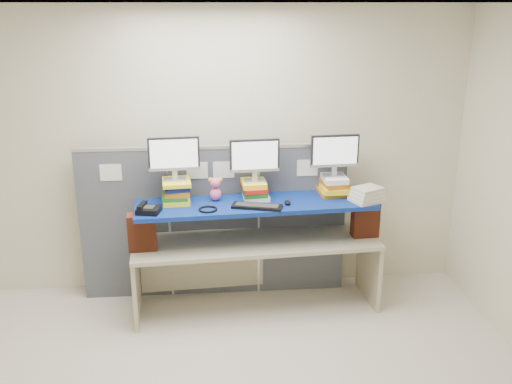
{
  "coord_description": "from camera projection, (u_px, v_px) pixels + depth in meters",
  "views": [
    {
      "loc": [
        -0.04,
        -3.42,
        2.81
      ],
      "look_at": [
        0.38,
        1.45,
        1.17
      ],
      "focal_mm": 40.0,
      "sensor_mm": 36.0,
      "label": 1
    }
  ],
  "objects": [
    {
      "name": "room",
      "position": [
        217.0,
        231.0,
        3.68
      ],
      "size": [
        5.0,
        4.0,
        2.8
      ],
      "color": "beige",
      "rests_on": "ground"
    },
    {
      "name": "book_stack_right",
      "position": [
        334.0,
        185.0,
        5.39
      ],
      "size": [
        0.27,
        0.32,
        0.18
      ],
      "color": "#C76C12",
      "rests_on": "blue_board"
    },
    {
      "name": "keyboard",
      "position": [
        257.0,
        206.0,
        5.05
      ],
      "size": [
        0.47,
        0.26,
        0.03
      ],
      "rotation": [
        0.0,
        0.0,
        -0.27
      ],
      "color": "black",
      "rests_on": "blue_board"
    },
    {
      "name": "monitor_left",
      "position": [
        174.0,
        156.0,
        5.06
      ],
      "size": [
        0.46,
        0.14,
        0.4
      ],
      "rotation": [
        0.0,
        0.0,
        0.07
      ],
      "color": "#B3B3B8",
      "rests_on": "book_stack_left"
    },
    {
      "name": "book_stack_center",
      "position": [
        254.0,
        190.0,
        5.28
      ],
      "size": [
        0.26,
        0.31,
        0.16
      ],
      "color": "white",
      "rests_on": "blue_board"
    },
    {
      "name": "desk",
      "position": [
        256.0,
        254.0,
        5.36
      ],
      "size": [
        2.32,
        0.82,
        0.69
      ],
      "rotation": [
        0.0,
        0.0,
        0.07
      ],
      "color": "#B6AC8B",
      "rests_on": "ground"
    },
    {
      "name": "desk_phone",
      "position": [
        148.0,
        209.0,
        4.93
      ],
      "size": [
        0.22,
        0.21,
        0.08
      ],
      "rotation": [
        0.0,
        0.0,
        -0.2
      ],
      "color": "black",
      "rests_on": "blue_board"
    },
    {
      "name": "monitor_right",
      "position": [
        335.0,
        153.0,
        5.28
      ],
      "size": [
        0.46,
        0.14,
        0.4
      ],
      "rotation": [
        0.0,
        0.0,
        0.07
      ],
      "color": "#B3B3B8",
      "rests_on": "book_stack_right"
    },
    {
      "name": "cubicle_partition",
      "position": [
        214.0,
        221.0,
        5.57
      ],
      "size": [
        2.6,
        0.06,
        1.53
      ],
      "color": "#474A53",
      "rests_on": "ground"
    },
    {
      "name": "book_stack_left",
      "position": [
        176.0,
        191.0,
        5.17
      ],
      "size": [
        0.27,
        0.33,
        0.21
      ],
      "color": "yellow",
      "rests_on": "blue_board"
    },
    {
      "name": "brick_pier_right",
      "position": [
        365.0,
        219.0,
        5.36
      ],
      "size": [
        0.25,
        0.15,
        0.34
      ],
      "primitive_type": "cube",
      "rotation": [
        0.0,
        0.0,
        0.07
      ],
      "color": "maroon",
      "rests_on": "desk"
    },
    {
      "name": "headset",
      "position": [
        208.0,
        209.0,
        5.0
      ],
      "size": [
        0.22,
        0.22,
        0.02
      ],
      "primitive_type": "torus",
      "rotation": [
        0.0,
        0.0,
        0.41
      ],
      "color": "black",
      "rests_on": "blue_board"
    },
    {
      "name": "mouse",
      "position": [
        287.0,
        202.0,
        5.14
      ],
      "size": [
        0.07,
        0.11,
        0.03
      ],
      "primitive_type": "ellipsoid",
      "rotation": [
        0.0,
        0.0,
        -0.18
      ],
      "color": "black",
      "rests_on": "blue_board"
    },
    {
      "name": "plush_toy",
      "position": [
        215.0,
        189.0,
        5.21
      ],
      "size": [
        0.13,
        0.1,
        0.22
      ],
      "rotation": [
        0.0,
        0.0,
        0.1
      ],
      "color": "#FF6194",
      "rests_on": "blue_board"
    },
    {
      "name": "monitor_center",
      "position": [
        255.0,
        158.0,
        5.18
      ],
      "size": [
        0.46,
        0.14,
        0.4
      ],
      "rotation": [
        0.0,
        0.0,
        0.07
      ],
      "color": "#B3B3B8",
      "rests_on": "book_stack_center"
    },
    {
      "name": "blue_board",
      "position": [
        256.0,
        204.0,
        5.2
      ],
      "size": [
        2.21,
        0.69,
        0.04
      ],
      "primitive_type": "cube",
      "rotation": [
        0.0,
        0.0,
        0.07
      ],
      "color": "navy",
      "rests_on": "brick_pier_left"
    },
    {
      "name": "brick_pier_left",
      "position": [
        142.0,
        232.0,
        5.06
      ],
      "size": [
        0.25,
        0.15,
        0.34
      ],
      "primitive_type": "cube",
      "rotation": [
        0.0,
        0.0,
        0.07
      ],
      "color": "maroon",
      "rests_on": "desk"
    },
    {
      "name": "binder_stack",
      "position": [
        367.0,
        195.0,
        5.2
      ],
      "size": [
        0.35,
        0.32,
        0.13
      ],
      "rotation": [
        0.0,
        0.0,
        0.42
      ],
      "color": "beige",
      "rests_on": "blue_board"
    }
  ]
}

